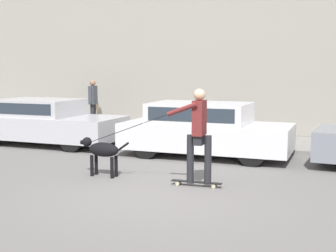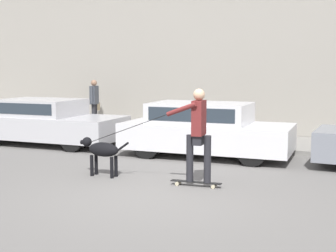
# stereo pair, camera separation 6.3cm
# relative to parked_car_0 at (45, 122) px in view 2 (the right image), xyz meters

# --- Properties ---
(ground_plane) EXTENTS (36.00, 36.00, 0.00)m
(ground_plane) POSITION_rel_parked_car_0_xyz_m (5.15, -3.65, -0.62)
(ground_plane) COLOR slate
(back_wall) EXTENTS (32.00, 0.30, 5.35)m
(back_wall) POSITION_rel_parked_car_0_xyz_m (5.15, 3.64, 2.05)
(back_wall) COLOR #9E998E
(back_wall) RESTS_ON ground_plane
(sidewalk_curb) EXTENTS (30.00, 2.49, 0.12)m
(sidewalk_curb) POSITION_rel_parked_car_0_xyz_m (5.15, 2.22, -0.56)
(sidewalk_curb) COLOR gray
(sidewalk_curb) RESTS_ON ground_plane
(parked_car_0) EXTENTS (4.52, 1.99, 1.27)m
(parked_car_0) POSITION_rel_parked_car_0_xyz_m (0.00, 0.00, 0.00)
(parked_car_0) COLOR black
(parked_car_0) RESTS_ON ground_plane
(parked_car_1) EXTENTS (4.13, 1.89, 1.31)m
(parked_car_1) POSITION_rel_parked_car_0_xyz_m (4.80, -0.00, 0.03)
(parked_car_1) COLOR black
(parked_car_1) RESTS_ON ground_plane
(dog) EXTENTS (1.11, 0.30, 0.76)m
(dog) POSITION_rel_parked_car_0_xyz_m (3.60, -2.83, -0.11)
(dog) COLOR black
(dog) RESTS_ON ground_plane
(skateboarder) EXTENTS (2.83, 0.53, 1.78)m
(skateboarder) POSITION_rel_parked_car_0_xyz_m (5.63, -2.86, 0.40)
(skateboarder) COLOR beige
(skateboarder) RESTS_ON ground_plane
(pedestrian_with_bag) EXTENTS (0.25, 0.65, 1.64)m
(pedestrian_with_bag) POSITION_rel_parked_car_0_xyz_m (-0.03, 2.69, 0.41)
(pedestrian_with_bag) COLOR #28282D
(pedestrian_with_bag) RESTS_ON sidewalk_curb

